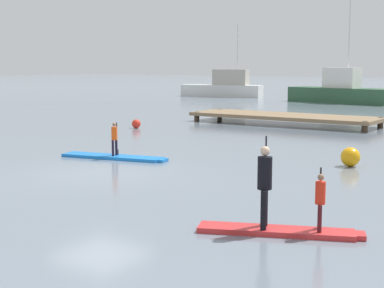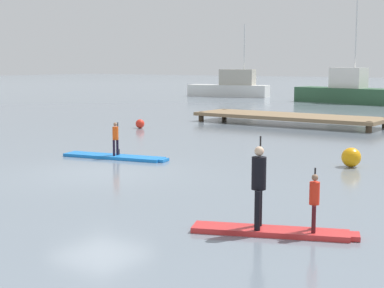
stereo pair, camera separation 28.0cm
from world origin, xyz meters
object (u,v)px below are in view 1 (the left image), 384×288
Objects in this scene: fishing_boat_white_large at (341,91)px; mooring_buoy_mid at (136,124)px; paddleboard_far at (280,231)px; mooring_buoy_near at (350,157)px; paddler_child_solo at (115,137)px; fishing_boat_green_midground at (224,87)px; paddleboard_near at (114,157)px; paddler_adult at (265,181)px; paddler_child_front at (320,199)px.

mooring_buoy_mid is (-1.49, -23.52, -0.70)m from fishing_boat_white_large.
paddleboard_far is at bearing -41.96° from mooring_buoy_mid.
mooring_buoy_near is at bearing 100.34° from paddleboard_far.
fishing_boat_white_large is at bearing 97.05° from paddler_child_solo.
fishing_boat_green_midground is 13.48× the size of mooring_buoy_near.
paddler_child_solo is 9.63m from paddleboard_far.
fishing_boat_white_large is (-3.82, 31.00, 0.86)m from paddleboard_near.
paddler_adult is at bearing -71.67° from fishing_boat_white_large.
fishing_boat_green_midground is (-25.13, 37.95, 0.26)m from paddler_child_front.
mooring_buoy_near reaches higher than paddleboard_near.
mooring_buoy_near is at bearing 105.49° from paddler_child_front.
mooring_buoy_near is (-1.41, 7.71, 0.24)m from paddleboard_far.
mooring_buoy_near is (23.08, -30.53, -0.65)m from fishing_boat_green_midground.
fishing_boat_white_large reaches higher than paddler_child_front.
paddleboard_near is at bearing -82.98° from fishing_boat_white_large.
fishing_boat_green_midground reaches higher than paddler_child_front.
fishing_boat_white_large is 23.58m from mooring_buoy_mid.
paddler_child_solo is 10.04m from paddler_child_front.
paddler_child_solo is 0.14× the size of fishing_boat_green_midground.
paddler_child_solo is at bearing -82.95° from fishing_boat_white_large.
paddleboard_near is 2.21× the size of paddler_adult.
paddleboard_near is 3.28× the size of paddler_child_front.
paddler_child_front reaches higher than mooring_buoy_near.
fishing_boat_white_large reaches higher than mooring_buoy_mid.
mooring_buoy_near is (6.93, 2.92, 0.24)m from paddleboard_near.
mooring_buoy_mid is at bearing 125.34° from paddleboard_near.
paddler_child_front is (8.99, -4.49, 0.63)m from paddleboard_near.
paddler_adult is 0.19× the size of fishing_boat_white_large.
paddler_child_solo is 0.12× the size of fishing_boat_white_large.
fishing_boat_green_midground reaches higher than paddleboard_near.
paddler_adult is at bearing -81.72° from mooring_buoy_near.
paddler_child_solo is 0.65× the size of paddler_adult.
paddler_adult reaches higher than mooring_buoy_near.
paddler_child_front is 0.13× the size of fishing_boat_white_large.
paddleboard_far is (8.34, -4.78, 0.00)m from paddleboard_near.
paddler_child_front is 45.52m from fishing_boat_green_midground.
paddler_adult reaches higher than paddler_child_front.
paddler_child_solo is at bearing 153.34° from paddler_child_front.
paddler_child_solo reaches higher than paddleboard_near.
paddler_child_front is at bearing -26.66° from paddler_child_solo.
fishing_boat_green_midground is at bearing 115.79° from paddler_child_solo.
fishing_boat_white_large reaches higher than paddler_adult.
paddleboard_near is 0.47× the size of fishing_boat_green_midground.
paddler_child_solo is (0.01, 0.01, 0.66)m from paddleboard_near.
mooring_buoy_mid is at bearing -93.62° from fishing_boat_white_large.
paddler_adult is at bearing -42.77° from mooring_buoy_mid.
mooring_buoy_near is (6.92, 2.91, -0.42)m from paddler_child_solo.
paddleboard_far is 0.96m from paddler_adult.
fishing_boat_green_midground reaches higher than paddler_child_solo.
mooring_buoy_mid reaches higher than paddleboard_far.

